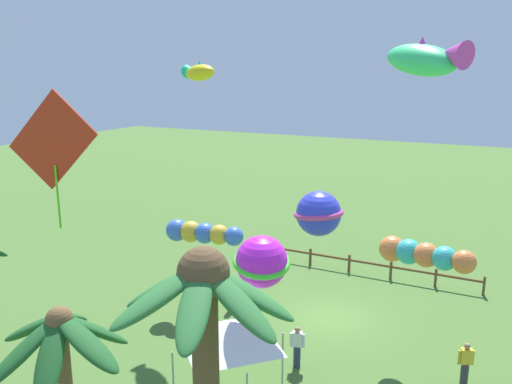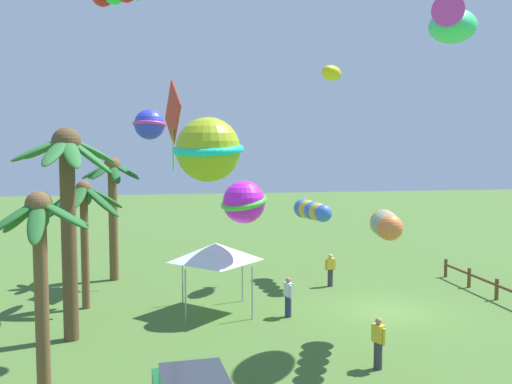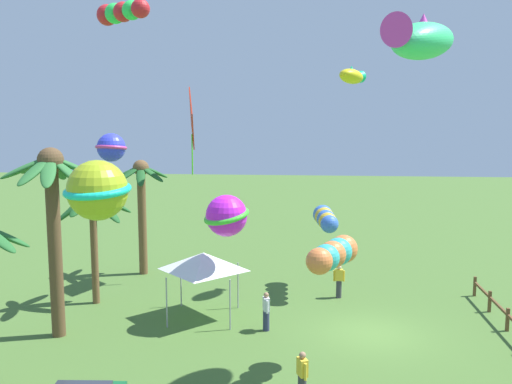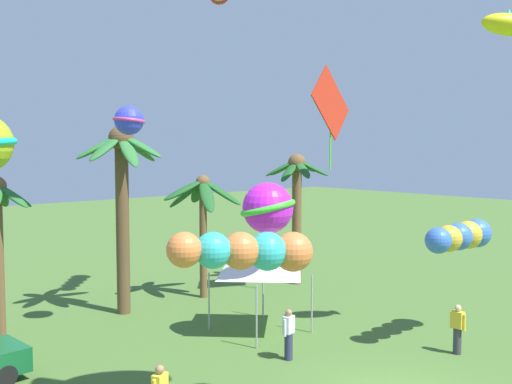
# 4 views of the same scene
# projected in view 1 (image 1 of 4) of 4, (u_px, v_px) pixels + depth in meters

# --- Properties ---
(ground_plane) EXTENTS (120.00, 120.00, 0.00)m
(ground_plane) POSITION_uv_depth(u_px,v_px,m) (331.00, 317.00, 22.14)
(ground_plane) COLOR #476B2D
(palm_tree_1) EXTENTS (3.52, 3.51, 7.42)m
(palm_tree_1) POSITION_uv_depth(u_px,v_px,m) (206.00, 349.00, 9.59)
(palm_tree_1) COLOR brown
(palm_tree_1) RESTS_ON ground
(palm_tree_2) EXTENTS (3.76, 3.41, 5.38)m
(palm_tree_2) POSITION_uv_depth(u_px,v_px,m) (62.00, 354.00, 11.55)
(palm_tree_2) COLOR brown
(palm_tree_2) RESTS_ON ground
(rail_fence) EXTENTS (11.22, 0.12, 0.95)m
(rail_fence) POSITION_uv_depth(u_px,v_px,m) (370.00, 265.00, 26.63)
(rail_fence) COLOR brown
(rail_fence) RESTS_ON ground
(spectator_0) EXTENTS (0.26, 0.55, 1.59)m
(spectator_0) POSITION_uv_depth(u_px,v_px,m) (232.00, 291.00, 22.92)
(spectator_0) COLOR #38383D
(spectator_0) RESTS_ON ground
(spectator_1) EXTENTS (0.51, 0.37, 1.59)m
(spectator_1) POSITION_uv_depth(u_px,v_px,m) (465.00, 364.00, 17.17)
(spectator_1) COLOR #38383D
(spectator_1) RESTS_ON ground
(spectator_2) EXTENTS (0.54, 0.32, 1.59)m
(spectator_2) POSITION_uv_depth(u_px,v_px,m) (297.00, 346.00, 18.27)
(spectator_2) COLOR #2D3351
(spectator_2) RESTS_ON ground
(festival_tent) EXTENTS (2.86, 2.86, 2.85)m
(festival_tent) POSITION_uv_depth(u_px,v_px,m) (229.00, 332.00, 16.02)
(festival_tent) COLOR #9E9EA3
(festival_tent) RESTS_ON ground
(kite_tube_0) EXTENTS (3.71, 1.15, 1.00)m
(kite_tube_0) POSITION_uv_depth(u_px,v_px,m) (201.00, 233.00, 22.21)
(kite_tube_0) COLOR blue
(kite_tube_1) EXTENTS (3.45, 1.78, 1.11)m
(kite_tube_1) POSITION_uv_depth(u_px,v_px,m) (422.00, 254.00, 18.03)
(kite_tube_1) COLOR orange
(kite_diamond_2) EXTENTS (3.11, 0.74, 4.42)m
(kite_diamond_2) POSITION_uv_depth(u_px,v_px,m) (53.00, 142.00, 15.61)
(kite_diamond_2) COLOR red
(kite_ball_4) EXTENTS (1.32, 1.32, 1.00)m
(kite_ball_4) POSITION_uv_depth(u_px,v_px,m) (319.00, 213.00, 11.05)
(kite_ball_4) COLOR #353EE9
(kite_fish_5) EXTENTS (2.25, 1.73, 0.92)m
(kite_fish_5) POSITION_uv_depth(u_px,v_px,m) (198.00, 72.00, 21.95)
(kite_fish_5) COLOR yellow
(kite_ball_6) EXTENTS (2.62, 2.62, 1.71)m
(kite_ball_6) POSITION_uv_depth(u_px,v_px,m) (262.00, 262.00, 16.21)
(kite_ball_6) COLOR #DD22EC
(kite_fish_7) EXTENTS (3.83, 3.21, 1.66)m
(kite_fish_7) POSITION_uv_depth(u_px,v_px,m) (425.00, 59.00, 19.04)
(kite_fish_7) COLOR #3AE680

